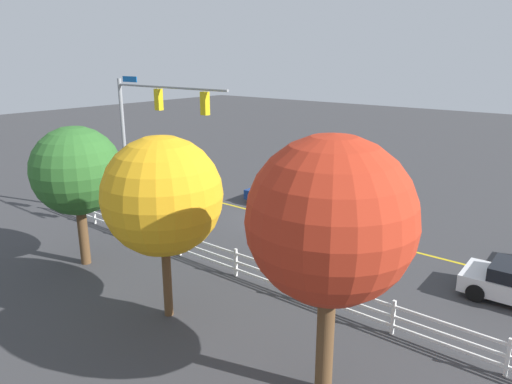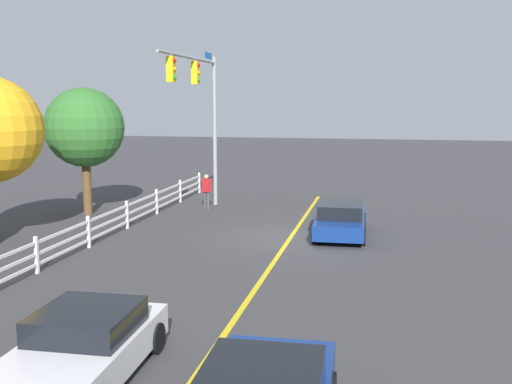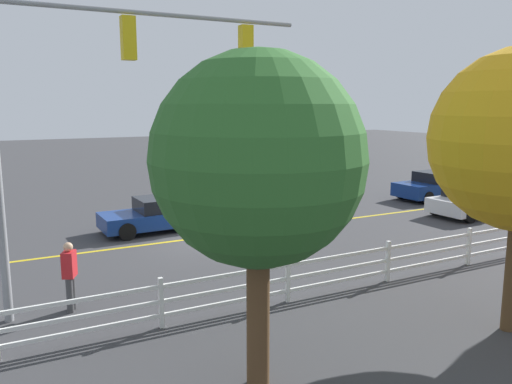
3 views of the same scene
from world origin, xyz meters
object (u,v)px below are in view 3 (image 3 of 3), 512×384
object	(u,v)px
car_2	(161,214)
tree_2	(258,161)
pedestrian	(70,274)
car_0	(473,201)
car_1	(436,186)

from	to	relation	value
car_2	tree_2	size ratio (longest dim) A/B	0.78
pedestrian	car_2	bearing A→B (deg)	-98.10
pedestrian	tree_2	xyz separation A→B (m)	(-2.42, 4.96, 3.04)
car_0	car_1	distance (m)	4.13
tree_2	car_1	bearing A→B (deg)	-145.17
car_0	pedestrian	size ratio (longest dim) A/B	2.44
car_0	car_2	world-z (taller)	car_0
car_2	pedestrian	world-z (taller)	pedestrian
car_1	car_0	bearing A→B (deg)	63.44
car_1	pedestrian	size ratio (longest dim) A/B	2.65
pedestrian	car_0	bearing A→B (deg)	-146.10
car_2	pedestrian	size ratio (longest dim) A/B	2.67
car_0	pedestrian	world-z (taller)	pedestrian
car_0	pedestrian	distance (m)	17.59
car_0	car_1	world-z (taller)	car_1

